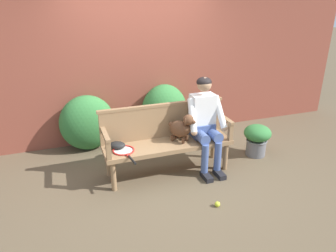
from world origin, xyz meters
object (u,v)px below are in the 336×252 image
Objects in this scene: garden_bench at (168,147)px; baseball_glove at (117,145)px; dog_on_bench at (182,128)px; tennis_ball at (217,204)px; potted_plant at (257,138)px; person_seated at (205,120)px; tennis_racket at (124,151)px.

garden_bench is 0.71m from baseball_glove.
garden_bench is 8.14× the size of baseball_glove.
dog_on_bench is at bearing 20.13° from baseball_glove.
potted_plant reaches higher than tennis_ball.
baseball_glove is at bearing 179.53° from potted_plant.
tennis_ball is (0.29, -0.96, -0.38)m from garden_bench.
person_seated is (0.54, -0.01, 0.33)m from garden_bench.
dog_on_bench is at bearing 3.56° from tennis_racket.
potted_plant is at bearing 1.73° from garden_bench.
dog_on_bench is at bearing -177.18° from potted_plant.
garden_bench reaches higher than tennis_ball.
person_seated is at bearing 75.11° from tennis_ball.
garden_bench is 0.64m from person_seated.
garden_bench is 0.64m from tennis_racket.
tennis_racket is (-0.63, -0.07, 0.07)m from garden_bench.
dog_on_bench is at bearing -179.26° from person_seated.
tennis_racket reaches higher than garden_bench.
potted_plant is at bearing 2.82° from dog_on_bench.
garden_bench is at bearing 178.50° from person_seated.
baseball_glove is (-0.70, 0.06, 0.11)m from garden_bench.
tennis_ball is 0.13× the size of potted_plant.
dog_on_bench is (-0.35, -0.00, -0.06)m from person_seated.
potted_plant reaches higher than garden_bench.
garden_bench is 3.54× the size of potted_plant.
dog_on_bench reaches higher than tennis_racket.
tennis_ball is (0.10, -0.94, -0.64)m from dog_on_bench.
potted_plant is at bearing 24.91° from baseball_glove.
dog_on_bench is at bearing 95.81° from tennis_ball.
baseball_glove is 0.44× the size of potted_plant.
garden_bench is 1.51m from potted_plant.
baseball_glove reaches higher than tennis_racket.
person_seated is 6.10× the size of baseball_glove.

